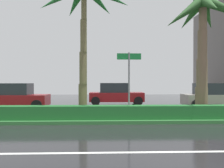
% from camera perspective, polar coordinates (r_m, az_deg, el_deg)
% --- Properties ---
extents(ground_plane, '(90.00, 42.00, 0.10)m').
position_cam_1_polar(ground_plane, '(13.39, 6.12, -7.49)').
color(ground_plane, black).
extents(near_lane_divider_stripe, '(81.00, 0.14, 0.01)m').
position_cam_1_polar(near_lane_divider_stripe, '(6.66, 15.07, -15.31)').
color(near_lane_divider_stripe, white).
rests_on(near_lane_divider_stripe, ground_plane).
extents(median_strip, '(85.50, 4.00, 0.15)m').
position_cam_1_polar(median_strip, '(12.39, 6.78, -7.56)').
color(median_strip, '#2D6B33').
rests_on(median_strip, ground_plane).
extents(median_hedge, '(76.50, 0.70, 0.60)m').
position_cam_1_polar(median_hedge, '(10.98, 7.92, -6.64)').
color(median_hedge, '#1E6028').
rests_on(median_hedge, median_strip).
extents(palm_tree_centre_left, '(4.52, 4.22, 6.79)m').
position_cam_1_polar(palm_tree_centre_left, '(12.31, -6.56, 18.67)').
color(palm_tree_centre_left, brown).
rests_on(palm_tree_centre_left, median_strip).
extents(palm_tree_centre, '(3.90, 3.94, 6.12)m').
position_cam_1_polar(palm_tree_centre, '(12.90, 20.82, 13.73)').
color(palm_tree_centre, brown).
rests_on(palm_tree_centre, median_strip).
extents(street_name_sign, '(1.10, 0.08, 3.00)m').
position_cam_1_polar(street_name_sign, '(10.93, 4.07, 1.90)').
color(street_name_sign, slate).
rests_on(street_name_sign, median_strip).
extents(car_in_traffic_leading, '(4.30, 2.02, 1.72)m').
position_cam_1_polar(car_in_traffic_leading, '(17.21, -22.16, -2.81)').
color(car_in_traffic_leading, maroon).
rests_on(car_in_traffic_leading, ground_plane).
extents(car_in_traffic_second, '(4.30, 2.02, 1.72)m').
position_cam_1_polar(car_in_traffic_second, '(19.33, 0.91, -2.41)').
color(car_in_traffic_second, maroon).
rests_on(car_in_traffic_second, ground_plane).
extents(car_in_traffic_third, '(4.30, 2.02, 1.72)m').
position_cam_1_polar(car_in_traffic_third, '(17.84, 23.20, -2.70)').
color(car_in_traffic_third, gray).
rests_on(car_in_traffic_third, ground_plane).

